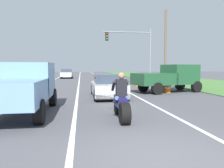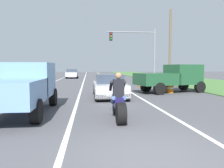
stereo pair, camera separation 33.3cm
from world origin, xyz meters
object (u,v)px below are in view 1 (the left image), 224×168
motorcycle_with_rider (121,103)px  construction_barrel_mid (138,81)px  construction_barrel_nearest (167,85)px  sports_car_silver (108,87)px  pickup_truck_right_shoulder_dark_green (169,77)px  distant_car_far_ahead (67,74)px  traffic_light_mast_near (136,47)px  pickup_truck_left_lane_light_blue (23,85)px

motorcycle_with_rider → construction_barrel_mid: size_ratio=2.21×
motorcycle_with_rider → construction_barrel_nearest: bearing=58.0°
sports_car_silver → construction_barrel_mid: bearing=60.9°
pickup_truck_right_shoulder_dark_green → distant_car_far_ahead: size_ratio=1.29×
sports_car_silver → pickup_truck_right_shoulder_dark_green: pickup_truck_right_shoulder_dark_green is taller
traffic_light_mast_near → motorcycle_with_rider: bearing=-105.8°
motorcycle_with_rider → pickup_truck_left_lane_light_blue: size_ratio=0.46×
distant_car_far_ahead → traffic_light_mast_near: bearing=-55.9°
motorcycle_with_rider → traffic_light_mast_near: 17.41m
pickup_truck_right_shoulder_dark_green → construction_barrel_nearest: size_ratio=5.14×
pickup_truck_left_lane_light_blue → distant_car_far_ahead: bearing=90.2°
motorcycle_with_rider → construction_barrel_mid: (3.89, 12.29, -0.09)m
traffic_light_mast_near → construction_barrel_nearest: traffic_light_mast_near is taller
motorcycle_with_rider → traffic_light_mast_near: bearing=74.2°
traffic_light_mast_near → distant_car_far_ahead: 15.11m
distant_car_far_ahead → construction_barrel_nearest: bearing=-68.6°
pickup_truck_left_lane_light_blue → distant_car_far_ahead: size_ratio=1.20×
traffic_light_mast_near → pickup_truck_left_lane_light_blue: bearing=-118.6°
construction_barrel_nearest → traffic_light_mast_near: bearing=90.1°
sports_car_silver → construction_barrel_nearest: sports_car_silver is taller
sports_car_silver → pickup_truck_right_shoulder_dark_green: bearing=22.8°
traffic_light_mast_near → distant_car_far_ahead: (-8.27, 12.21, -3.27)m
construction_barrel_nearest → distant_car_far_ahead: (-8.29, 21.17, 0.27)m
distant_car_far_ahead → pickup_truck_right_shoulder_dark_green: bearing=-67.8°
sports_car_silver → traffic_light_mast_near: 12.06m
sports_car_silver → distant_car_far_ahead: size_ratio=1.08×
sports_car_silver → pickup_truck_right_shoulder_dark_green: size_ratio=0.84×
sports_car_silver → pickup_truck_left_lane_light_blue: bearing=-131.2°
traffic_light_mast_near → construction_barrel_nearest: 9.63m
sports_car_silver → construction_barrel_nearest: size_ratio=4.30×
traffic_light_mast_near → construction_barrel_nearest: bearing=-89.9°
pickup_truck_right_shoulder_dark_green → traffic_light_mast_near: size_ratio=0.86×
pickup_truck_right_shoulder_dark_green → construction_barrel_mid: pickup_truck_right_shoulder_dark_green is taller
pickup_truck_left_lane_light_blue → construction_barrel_nearest: bearing=36.4°
sports_car_silver → pickup_truck_right_shoulder_dark_green: 5.11m
motorcycle_with_rider → construction_barrel_nearest: size_ratio=2.21×
construction_barrel_nearest → construction_barrel_mid: size_ratio=1.00×
pickup_truck_right_shoulder_dark_green → distant_car_far_ahead: bearing=112.2°
pickup_truck_right_shoulder_dark_green → distant_car_far_ahead: (-8.56, 20.93, -0.33)m
pickup_truck_right_shoulder_dark_green → traffic_light_mast_near: (-0.29, 8.72, 2.94)m
motorcycle_with_rider → sports_car_silver: size_ratio=0.51×
construction_barrel_nearest → motorcycle_with_rider: bearing=-122.0°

